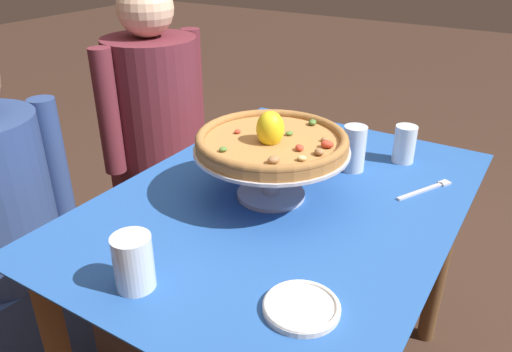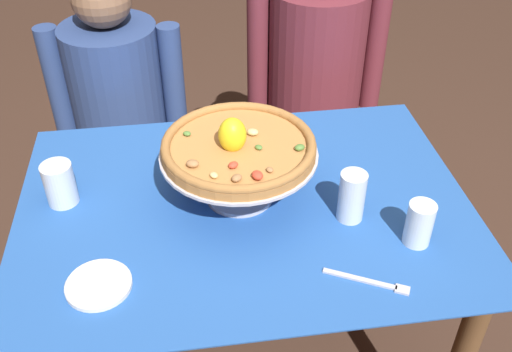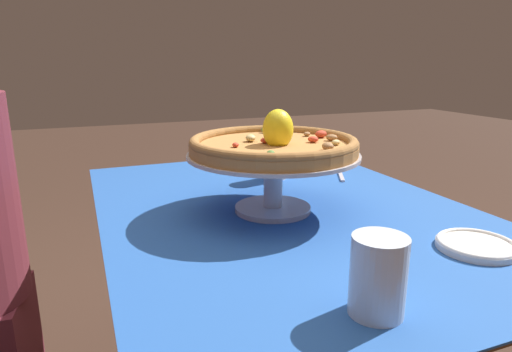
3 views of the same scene
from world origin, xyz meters
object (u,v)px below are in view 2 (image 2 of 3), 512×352
side_plate (99,284)px  dinner_fork (371,282)px  diner_left (122,125)px  pizza (238,146)px  water_glass_front_right (419,226)px  water_glass_side_left (60,186)px  water_glass_side_right (351,199)px  diner_right (314,92)px  pizza_stand (239,165)px

side_plate → dinner_fork: side_plate is taller
side_plate → diner_left: size_ratio=0.13×
pizza → water_glass_front_right: (0.40, -0.23, -0.11)m
water_glass_side_left → side_plate: 0.34m
water_glass_side_right → dinner_fork: (-0.01, -0.22, -0.06)m
water_glass_side_right → side_plate: (-0.62, -0.15, -0.05)m
side_plate → pizza: bearing=37.8°
dinner_fork → diner_left: 1.24m
water_glass_front_right → diner_right: bearing=91.2°
dinner_fork → pizza: bearing=126.6°
dinner_fork → diner_right: size_ratio=0.15×
diner_right → water_glass_side_left: bearing=-139.6°
pizza_stand → water_glass_side_right: size_ratio=2.95×
water_glass_side_left → diner_left: 0.72m
diner_left → diner_right: diner_right is taller
dinner_fork → diner_right: 1.12m
diner_left → diner_right: (0.74, 0.05, 0.06)m
dinner_fork → diner_left: (-0.62, 1.06, -0.20)m
pizza_stand → water_glass_front_right: 0.47m
side_plate → dinner_fork: (0.60, -0.08, -0.01)m
water_glass_side_left → diner_left: (0.10, 0.67, -0.25)m
pizza → water_glass_side_right: pizza is taller
water_glass_front_right → diner_right: (-0.02, 0.99, -0.19)m
water_glass_side_left → water_glass_side_right: bearing=-12.9°
water_glass_front_right → diner_left: 1.24m
diner_right → water_glass_front_right: bearing=-88.8°
water_glass_front_right → diner_right: 1.01m
pizza → side_plate: 0.47m
water_glass_front_right → water_glass_side_right: size_ratio=0.84×
pizza → diner_right: diner_right is taller
pizza → dinner_fork: (0.26, -0.35, -0.16)m
dinner_fork → diner_right: bearing=83.5°
pizza_stand → diner_left: (-0.36, 0.71, -0.30)m
water_glass_side_left → water_glass_front_right: bearing=-17.7°
water_glass_side_left → dinner_fork: 0.82m
water_glass_side_left → diner_left: bearing=81.7°
side_plate → diner_left: diner_left is taller
pizza → water_glass_side_left: size_ratio=3.33×
dinner_fork → diner_left: size_ratio=0.16×
water_glass_side_right → diner_right: size_ratio=0.11×
diner_right → dinner_fork: bearing=-96.5°
water_glass_front_right → diner_right: diner_right is taller
pizza → diner_right: bearing=63.3°
water_glass_side_right → diner_left: 1.08m
diner_left → side_plate: bearing=-89.2°
pizza_stand → water_glass_side_left: bearing=174.6°
pizza → diner_left: bearing=116.9°
water_glass_front_right → side_plate: size_ratio=0.77×
diner_left → dinner_fork: bearing=-59.7°
diner_left → diner_right: bearing=3.7°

